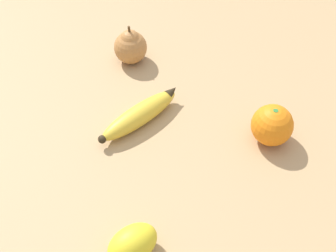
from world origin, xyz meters
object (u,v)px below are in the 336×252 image
Objects in this scene: orange at (272,125)px; banana at (140,115)px; lemon at (132,244)px; pear at (130,46)px.

banana is at bearing -51.10° from orange.
banana is 2.54× the size of orange.
orange is at bearing -53.00° from banana.
lemon is (0.18, 0.20, 0.01)m from banana.
pear is (-0.10, -0.15, 0.02)m from banana.
pear is 0.45m from lemon.
pear reaches higher than lemon.
orange is (-0.15, 0.19, 0.02)m from banana.
lemon reaches higher than banana.
pear reaches higher than banana.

